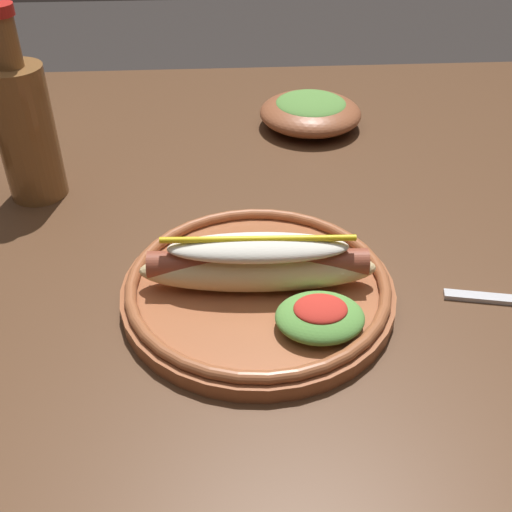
# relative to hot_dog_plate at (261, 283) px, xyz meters

# --- Properties ---
(dining_table) EXTENTS (1.26, 1.02, 0.74)m
(dining_table) POSITION_rel_hot_dog_plate_xyz_m (-0.07, 0.15, -0.11)
(dining_table) COLOR #51331E
(dining_table) RESTS_ON ground_plane
(hot_dog_plate) EXTENTS (0.27, 0.27, 0.08)m
(hot_dog_plate) POSITION_rel_hot_dog_plate_xyz_m (0.00, 0.00, 0.00)
(hot_dog_plate) COLOR #9E5633
(hot_dog_plate) RESTS_ON dining_table
(glass_bottle) EXTENTS (0.07, 0.07, 0.23)m
(glass_bottle) POSITION_rel_hot_dog_plate_xyz_m (-0.26, 0.22, 0.07)
(glass_bottle) COLOR brown
(glass_bottle) RESTS_ON dining_table
(side_bowl) EXTENTS (0.15, 0.15, 0.05)m
(side_bowl) POSITION_rel_hot_dog_plate_xyz_m (0.10, 0.40, 0.00)
(side_bowl) COLOR brown
(side_bowl) RESTS_ON dining_table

